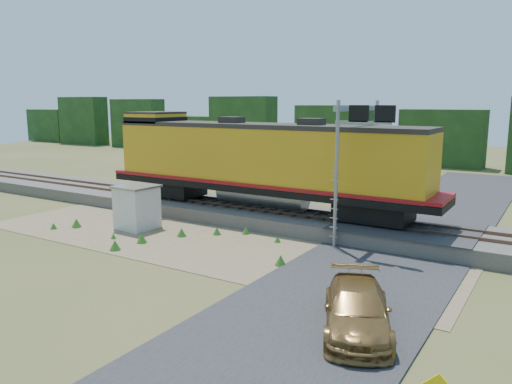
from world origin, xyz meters
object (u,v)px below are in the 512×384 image
Objects in this scene: locomotive at (257,160)px; shed at (137,207)px; car at (357,309)px; signal_gantry at (361,136)px.

shed is at bearing -132.20° from locomotive.
shed reaches higher than car.
signal_gantry is 1.45× the size of car.
locomotive reaches higher than shed.
shed is 12.91m from signal_gantry.
car is at bearing -46.25° from locomotive.
signal_gantry is at bearing 87.75° from car.
locomotive is 7.47m from shed.
locomotive is at bearing 174.21° from signal_gantry.
shed is 0.35× the size of signal_gantry.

